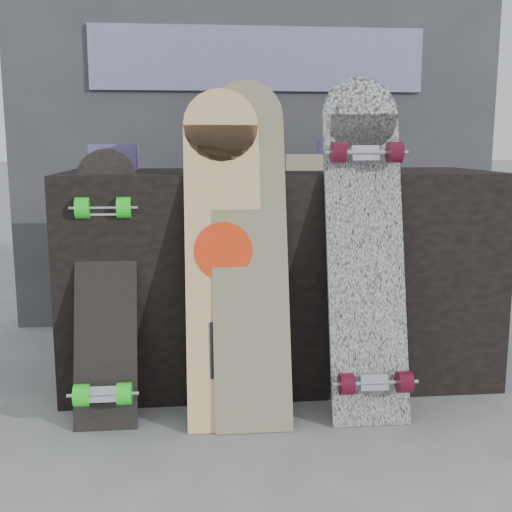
{
  "coord_description": "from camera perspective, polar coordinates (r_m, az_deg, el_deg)",
  "views": [
    {
      "loc": [
        -0.33,
        -1.92,
        0.91
      ],
      "look_at": [
        -0.12,
        0.2,
        0.53
      ],
      "focal_mm": 45.0,
      "sensor_mm": 36.0,
      "label": 1
    }
  ],
  "objects": [
    {
      "name": "ground",
      "position": [
        2.15,
        3.77,
        -14.9
      ],
      "size": [
        60.0,
        60.0,
        0.0
      ],
      "primitive_type": "plane",
      "color": "slate",
      "rests_on": "ground"
    },
    {
      "name": "longboard_geisha",
      "position": [
        2.09,
        -2.93,
        0.88
      ],
      "size": [
        0.25,
        0.31,
        1.09
      ],
      "rotation": [
        -0.27,
        0.0,
        0.0
      ],
      "color": "beige",
      "rests_on": "ground"
    },
    {
      "name": "merch_box_small",
      "position": [
        2.58,
        7.26,
        8.95
      ],
      "size": [
        0.14,
        0.14,
        0.12
      ],
      "primitive_type": "cube",
      "color": "#433A77",
      "rests_on": "vendor_table"
    },
    {
      "name": "vendor_table",
      "position": [
        2.5,
        2.0,
        -1.65
      ],
      "size": [
        1.6,
        0.6,
        0.8
      ],
      "primitive_type": "cube",
      "color": "black",
      "rests_on": "ground"
    },
    {
      "name": "merch_box_purple",
      "position": [
        2.59,
        -12.5,
        8.58
      ],
      "size": [
        0.18,
        0.12,
        0.1
      ],
      "primitive_type": "cube",
      "color": "#433A77",
      "rests_on": "vendor_table"
    },
    {
      "name": "longboard_cascadia",
      "position": [
        2.15,
        9.71,
        1.3
      ],
      "size": [
        0.26,
        0.36,
        1.13
      ],
      "rotation": [
        -0.25,
        0.0,
        0.0
      ],
      "color": "white",
      "rests_on": "ground"
    },
    {
      "name": "longboard_celtic",
      "position": [
        2.1,
        -0.61,
        1.45
      ],
      "size": [
        0.25,
        0.34,
        1.12
      ],
      "rotation": [
        -0.28,
        0.0,
        0.0
      ],
      "color": "beige",
      "rests_on": "ground"
    },
    {
      "name": "skateboard_dark",
      "position": [
        2.16,
        -13.25,
        -2.27
      ],
      "size": [
        0.2,
        0.36,
        0.89
      ],
      "rotation": [
        -0.32,
        0.0,
        0.0
      ],
      "color": "black",
      "rests_on": "ground"
    },
    {
      "name": "merch_box_flat",
      "position": [
        2.53,
        5.03,
        8.3
      ],
      "size": [
        0.22,
        0.1,
        0.06
      ],
      "primitive_type": "cube",
      "color": "#D1B78C",
      "rests_on": "vendor_table"
    },
    {
      "name": "booth",
      "position": [
        3.29,
        0.05,
        13.47
      ],
      "size": [
        2.4,
        0.22,
        2.2
      ],
      "color": "#37383D",
      "rests_on": "ground"
    }
  ]
}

